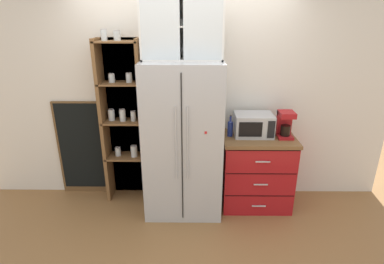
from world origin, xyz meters
name	(u,v)px	position (x,y,z in m)	size (l,w,h in m)	color
ground_plane	(184,205)	(0.00, 0.00, 0.00)	(10.74, 10.74, 0.00)	olive
wall_back_cream	(184,98)	(0.00, 0.40, 1.27)	(5.04, 0.10, 2.55)	silver
refrigerator	(183,139)	(0.00, 0.00, 0.89)	(0.87, 0.71, 1.78)	#B7BABF
pantry_shelf_column	(124,119)	(-0.73, 0.28, 1.04)	(0.55, 0.31, 2.08)	brown
counter_cabinet	(256,171)	(0.88, 0.07, 0.45)	(0.84, 0.59, 0.90)	#A8161C
microwave	(253,125)	(0.81, 0.12, 1.03)	(0.44, 0.33, 0.26)	#B7BABF
coffee_maker	(285,124)	(1.17, 0.08, 1.05)	(0.17, 0.20, 0.31)	#A8161C
mug_charcoal	(259,132)	(0.88, 0.13, 0.94)	(0.12, 0.08, 0.09)	#2D2D33
mug_sage	(258,131)	(0.88, 0.14, 0.94)	(0.12, 0.08, 0.08)	#8CA37F
bottle_amber	(259,127)	(0.88, 0.11, 1.01)	(0.06, 0.06, 0.25)	brown
bottle_cobalt	(230,127)	(0.54, 0.10, 1.01)	(0.06, 0.06, 0.25)	navy
upper_cabinet	(182,27)	(0.00, 0.05, 2.11)	(0.83, 0.32, 0.67)	silver
chalkboard_menu	(82,148)	(-1.32, 0.33, 0.63)	(0.60, 0.04, 1.25)	brown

